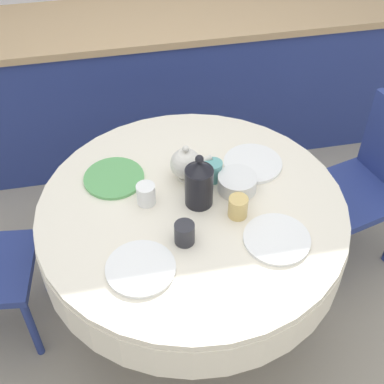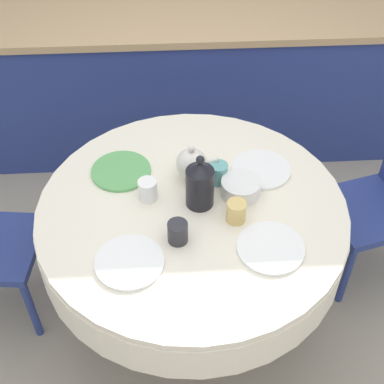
% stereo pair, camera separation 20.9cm
% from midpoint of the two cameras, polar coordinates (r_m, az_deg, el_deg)
% --- Properties ---
extents(ground_plane, '(12.00, 12.00, 0.00)m').
position_cam_midpoint_polar(ground_plane, '(2.72, 2.25, -12.47)').
color(ground_plane, '#9E937F').
extents(kitchen_counter, '(3.24, 0.64, 0.88)m').
position_cam_midpoint_polar(kitchen_counter, '(3.38, 0.45, 11.59)').
color(kitchen_counter, navy).
rests_on(kitchen_counter, ground_plane).
extents(dining_table, '(1.26, 1.26, 0.73)m').
position_cam_midpoint_polar(dining_table, '(2.23, 2.68, -3.89)').
color(dining_table, tan).
rests_on(dining_table, ground_plane).
extents(plate_near_left, '(0.26, 0.26, 0.01)m').
position_cam_midpoint_polar(plate_near_left, '(1.95, -3.64, -7.61)').
color(plate_near_left, white).
rests_on(plate_near_left, dining_table).
extents(cup_near_left, '(0.08, 0.08, 0.09)m').
position_cam_midpoint_polar(cup_near_left, '(1.99, 1.47, -4.46)').
color(cup_near_left, '#28282D').
rests_on(cup_near_left, dining_table).
extents(plate_near_right, '(0.26, 0.26, 0.01)m').
position_cam_midpoint_polar(plate_near_right, '(2.03, 11.33, -6.00)').
color(plate_near_right, white).
rests_on(plate_near_right, dining_table).
extents(cup_near_right, '(0.08, 0.08, 0.09)m').
position_cam_midpoint_polar(cup_near_right, '(2.08, 7.62, -2.21)').
color(cup_near_right, '#DBB766').
rests_on(cup_near_right, dining_table).
extents(plate_far_left, '(0.26, 0.26, 0.01)m').
position_cam_midpoint_polar(plate_far_left, '(2.29, -5.01, 2.13)').
color(plate_far_left, '#5BA85B').
rests_on(plate_far_left, dining_table).
extents(cup_far_left, '(0.08, 0.08, 0.09)m').
position_cam_midpoint_polar(cup_far_left, '(2.15, -1.99, 0.11)').
color(cup_far_left, white).
rests_on(cup_far_left, dining_table).
extents(plate_far_right, '(0.26, 0.26, 0.01)m').
position_cam_midpoint_polar(plate_far_right, '(2.33, 9.94, 2.28)').
color(plate_far_right, white).
rests_on(plate_far_right, dining_table).
extents(cup_far_right, '(0.08, 0.08, 0.09)m').
position_cam_midpoint_polar(cup_far_right, '(2.23, 5.53, 1.90)').
color(cup_far_right, '#5BA39E').
rests_on(cup_far_right, dining_table).
extents(coffee_carafe, '(0.11, 0.11, 0.25)m').
position_cam_midpoint_polar(coffee_carafe, '(2.09, 3.71, 0.73)').
color(coffee_carafe, black).
rests_on(coffee_carafe, dining_table).
extents(teapot, '(0.18, 0.13, 0.17)m').
position_cam_midpoint_polar(teapot, '(2.22, 2.68, 2.92)').
color(teapot, silver).
rests_on(teapot, dining_table).
extents(fruit_bowl, '(0.16, 0.16, 0.07)m').
position_cam_midpoint_polar(fruit_bowl, '(2.19, 7.93, 0.36)').
color(fruit_bowl, silver).
rests_on(fruit_bowl, dining_table).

